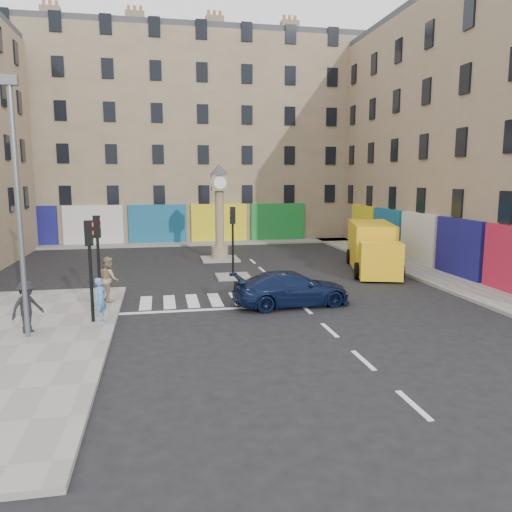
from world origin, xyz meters
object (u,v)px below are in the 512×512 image
object	(u,v)px
traffic_light_left_near	(90,255)
yellow_van	(372,247)
pedestrian_blue	(100,300)
pedestrian_tan	(109,279)
traffic_light_island	(233,230)
traffic_light_left_far	(98,246)
pedestrian_dark	(27,307)
lamp_post	(18,195)
clock_pillar	(219,206)
navy_sedan	(291,289)

from	to	relation	value
traffic_light_left_near	yellow_van	size ratio (longest dim) A/B	0.48
pedestrian_blue	pedestrian_tan	size ratio (longest dim) A/B	0.86
traffic_light_island	yellow_van	world-z (taller)	traffic_light_island
traffic_light_left_near	traffic_light_island	xyz separation A→B (m)	(6.30, 7.80, -0.03)
traffic_light_left_near	traffic_light_left_far	size ratio (longest dim) A/B	1.00
pedestrian_tan	pedestrian_dark	distance (m)	4.68
lamp_post	pedestrian_tan	size ratio (longest dim) A/B	4.37
clock_pillar	pedestrian_dark	bearing A→B (deg)	-119.34
traffic_light_left_far	navy_sedan	bearing A→B (deg)	-6.83
traffic_light_island	navy_sedan	size ratio (longest dim) A/B	0.74
lamp_post	yellow_van	size ratio (longest dim) A/B	1.07
traffic_light_island	yellow_van	distance (m)	8.47
traffic_light_island	lamp_post	size ratio (longest dim) A/B	0.45
clock_pillar	pedestrian_tan	distance (m)	12.47
traffic_light_left_near	pedestrian_blue	world-z (taller)	traffic_light_left_near
traffic_light_left_near	traffic_light_left_far	world-z (taller)	same
navy_sedan	pedestrian_blue	world-z (taller)	pedestrian_blue
lamp_post	pedestrian_tan	distance (m)	6.25
traffic_light_left_far	navy_sedan	size ratio (longest dim) A/B	0.74
clock_pillar	traffic_light_island	bearing A→B (deg)	-90.00
traffic_light_left_far	traffic_light_left_near	bearing A→B (deg)	-90.00
traffic_light_left_far	navy_sedan	distance (m)	8.15
traffic_light_left_near	navy_sedan	world-z (taller)	traffic_light_left_near
lamp_post	traffic_light_left_near	bearing A→B (deg)	36.38
pedestrian_blue	navy_sedan	bearing A→B (deg)	-44.19
pedestrian_dark	pedestrian_blue	bearing A→B (deg)	-24.93
navy_sedan	pedestrian_tan	size ratio (longest dim) A/B	2.63
clock_pillar	pedestrian_blue	distance (m)	15.33
yellow_van	traffic_light_island	bearing A→B (deg)	-158.22
traffic_light_left_near	navy_sedan	bearing A→B (deg)	10.49
navy_sedan	pedestrian_dark	bearing A→B (deg)	98.08
clock_pillar	pedestrian_dark	xyz separation A→B (m)	(-8.28, -14.74, -2.51)
traffic_light_island	clock_pillar	size ratio (longest dim) A/B	0.61
navy_sedan	pedestrian_tan	xyz separation A→B (m)	(-7.57, 1.68, 0.37)
pedestrian_tan	pedestrian_blue	bearing A→B (deg)	160.07
traffic_light_left_near	yellow_van	world-z (taller)	traffic_light_left_near
traffic_light_left_far	lamp_post	xyz separation A→B (m)	(-1.90, -3.80, 2.17)
pedestrian_blue	yellow_van	bearing A→B (deg)	-24.53
traffic_light_left_far	yellow_van	distance (m)	15.94
navy_sedan	yellow_van	world-z (taller)	yellow_van
pedestrian_blue	pedestrian_dark	xyz separation A→B (m)	(-2.28, -0.87, 0.08)
navy_sedan	yellow_van	size ratio (longest dim) A/B	0.64
navy_sedan	pedestrian_dark	world-z (taller)	pedestrian_dark
traffic_light_left_far	pedestrian_dark	xyz separation A→B (m)	(-1.98, -3.34, -1.58)
navy_sedan	pedestrian_tan	bearing A→B (deg)	71.87
pedestrian_dark	traffic_light_left_far	bearing A→B (deg)	13.56
yellow_van	pedestrian_dark	bearing A→B (deg)	-133.75
traffic_light_left_near	navy_sedan	distance (m)	8.22
traffic_light_island	pedestrian_tan	size ratio (longest dim) A/B	1.95
clock_pillar	pedestrian_tan	size ratio (longest dim) A/B	3.21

